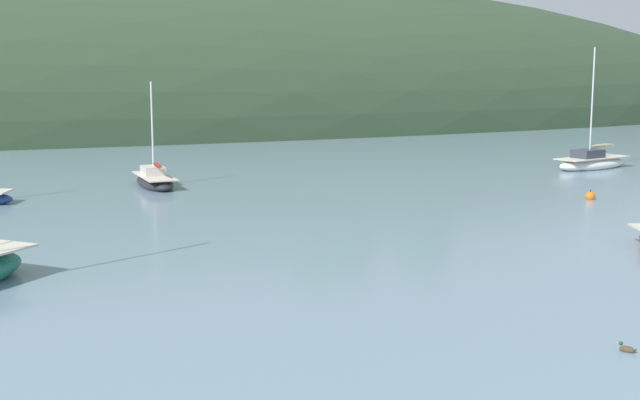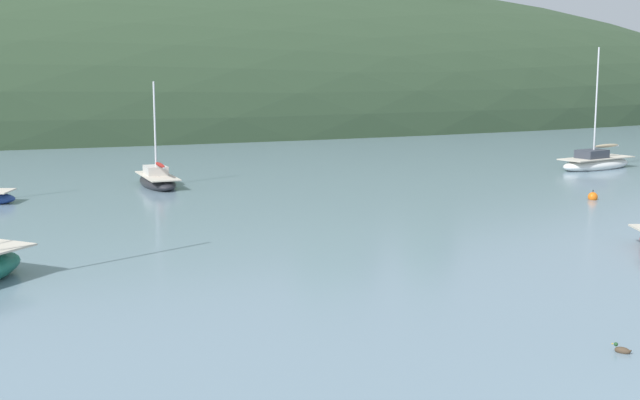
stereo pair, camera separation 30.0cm
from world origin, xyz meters
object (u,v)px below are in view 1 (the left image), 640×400
sailboat_blue_center (592,162)px  duck_lead (627,349)px  mooring_buoy_inner (590,197)px  sailboat_black_sloop (155,180)px

sailboat_blue_center → duck_lead: (-20.14, -26.72, -0.29)m
mooring_buoy_inner → duck_lead: bearing=-126.2°
sailboat_black_sloop → mooring_buoy_inner: (17.65, -11.06, -0.18)m
sailboat_blue_center → sailboat_black_sloop: 25.16m
sailboat_blue_center → duck_lead: size_ratio=17.82×
sailboat_blue_center → mooring_buoy_inner: (-7.45, -9.37, -0.22)m
sailboat_blue_center → duck_lead: 33.47m
sailboat_blue_center → mooring_buoy_inner: size_ratio=13.22×
sailboat_blue_center → duck_lead: sailboat_blue_center is taller
mooring_buoy_inner → duck_lead: 21.50m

